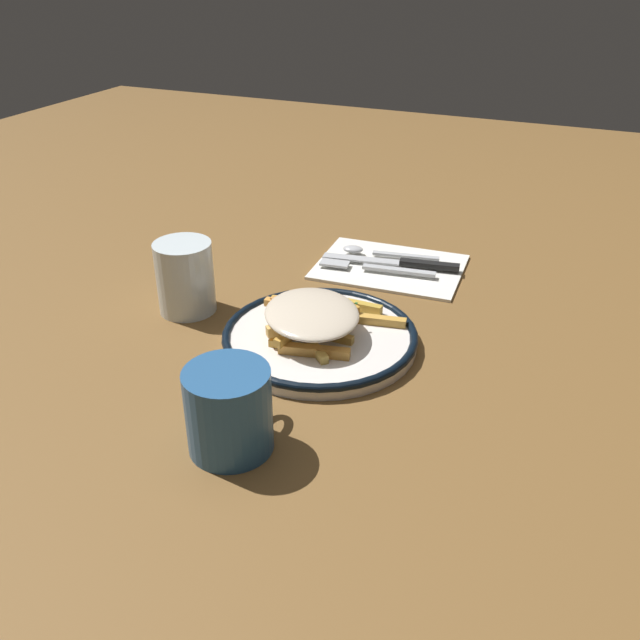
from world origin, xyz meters
name	(u,v)px	position (x,y,z in m)	size (l,w,h in m)	color
ground_plane	(320,344)	(0.00, 0.00, 0.00)	(2.60, 2.60, 0.00)	brown
plate	(320,337)	(0.00, 0.00, 0.01)	(0.24, 0.24, 0.02)	white
fries_heap	(312,316)	(0.00, 0.01, 0.04)	(0.18, 0.19, 0.04)	#E0AE57
napkin	(390,266)	(0.25, -0.01, 0.00)	(0.16, 0.22, 0.01)	white
fork	(376,268)	(0.22, 0.00, 0.01)	(0.04, 0.18, 0.01)	silver
knife	(402,263)	(0.25, -0.03, 0.01)	(0.05, 0.21, 0.01)	black
spoon	(374,252)	(0.27, 0.02, 0.01)	(0.04, 0.15, 0.01)	silver
water_glass	(185,277)	(0.01, 0.20, 0.05)	(0.08, 0.08, 0.10)	silver
coffee_mug	(230,409)	(-0.21, 0.01, 0.04)	(0.11, 0.09, 0.09)	#2A5A8F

